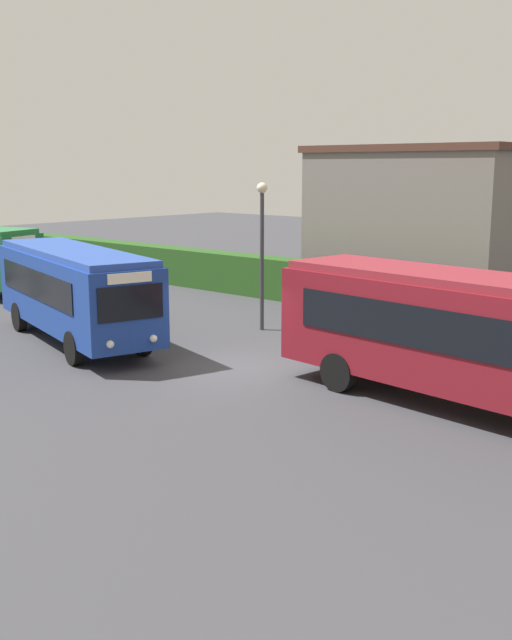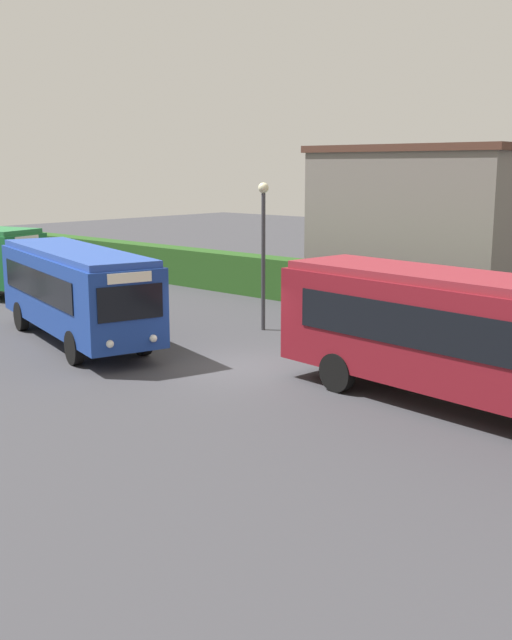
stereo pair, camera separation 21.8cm
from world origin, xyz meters
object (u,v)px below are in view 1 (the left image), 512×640
at_px(bus_maroon, 477,334).
at_px(bus_blue, 75,289).
at_px(person_center, 100,295).
at_px(lamppost, 262,238).

bearing_deg(bus_maroon, bus_blue, -165.55).
xyz_separation_m(person_center, lamppost, (5.62, 2.68, 2.25)).
bearing_deg(lamppost, bus_maroon, -20.06).
xyz_separation_m(bus_maroon, person_center, (-15.25, 0.84, -0.87)).
height_order(bus_blue, bus_maroon, bus_maroon).
bearing_deg(bus_maroon, lamppost, 165.87).
xyz_separation_m(bus_blue, person_center, (-2.39, 2.76, -0.80)).
xyz_separation_m(bus_blue, lamppost, (3.24, 5.44, 1.45)).
distance_m(bus_blue, bus_maroon, 13.00).
bearing_deg(bus_blue, lamppost, 74.91).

